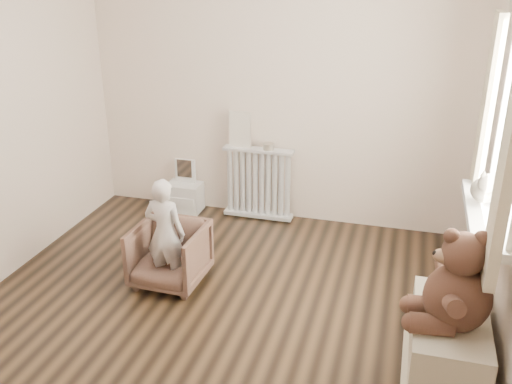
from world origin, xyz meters
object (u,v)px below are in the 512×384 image
(armchair, at_px, (169,255))
(child, at_px, (165,233))
(plush_cat, at_px, (485,188))
(radiator, at_px, (258,180))
(toy_bench, at_px, (448,342))
(teddy_bear, at_px, (460,284))
(toy_vanity, at_px, (184,185))

(armchair, distance_m, child, 0.22)
(armchair, relative_size, plush_cat, 1.92)
(radiator, height_order, armchair, radiator)
(toy_bench, height_order, plush_cat, plush_cat)
(child, height_order, plush_cat, plush_cat)
(child, distance_m, plush_cat, 2.25)
(armchair, relative_size, teddy_bear, 0.88)
(armchair, xyz_separation_m, toy_bench, (2.03, -0.47, -0.04))
(toy_vanity, bearing_deg, radiator, 2.29)
(radiator, distance_m, armchair, 1.38)
(toy_bench, height_order, teddy_bear, teddy_bear)
(plush_cat, bearing_deg, armchair, -178.78)
(armchair, xyz_separation_m, plush_cat, (2.17, 0.09, 0.76))
(plush_cat, bearing_deg, radiator, 144.84)
(toy_bench, bearing_deg, teddy_bear, -88.72)
(armchair, distance_m, teddy_bear, 2.16)
(toy_vanity, xyz_separation_m, child, (0.41, -1.35, 0.18))
(armchair, distance_m, plush_cat, 2.30)
(armchair, xyz_separation_m, child, (0.00, -0.05, 0.21))
(toy_bench, bearing_deg, plush_cat, 76.03)
(toy_vanity, distance_m, child, 1.42)
(toy_vanity, xyz_separation_m, plush_cat, (2.58, -1.21, 0.72))
(radiator, xyz_separation_m, armchair, (-0.34, -1.33, -0.15))
(armchair, relative_size, toy_bench, 0.65)
(child, distance_m, toy_bench, 2.09)
(teddy_bear, bearing_deg, radiator, 125.60)
(toy_vanity, height_order, toy_bench, toy_vanity)
(child, bearing_deg, teddy_bear, 167.52)
(toy_bench, bearing_deg, radiator, 133.23)
(plush_cat, bearing_deg, teddy_bear, -102.83)
(toy_bench, relative_size, plush_cat, 2.96)
(armchair, xyz_separation_m, teddy_bear, (2.04, -0.58, 0.43))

